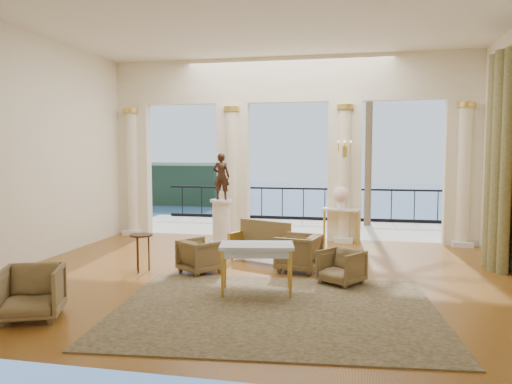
% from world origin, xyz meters
% --- Properties ---
extents(floor, '(9.00, 9.00, 0.00)m').
position_xyz_m(floor, '(0.00, 0.00, 0.00)').
color(floor, '#49260C').
rests_on(floor, ground).
extents(room_walls, '(9.00, 9.00, 9.00)m').
position_xyz_m(room_walls, '(0.00, -1.12, 2.88)').
color(room_walls, white).
rests_on(room_walls, ground).
extents(arcade, '(9.00, 0.56, 4.50)m').
position_xyz_m(arcade, '(-0.00, 3.82, 2.58)').
color(arcade, beige).
rests_on(arcade, ground).
extents(terrace, '(10.00, 3.60, 0.10)m').
position_xyz_m(terrace, '(0.00, 5.80, -0.05)').
color(terrace, '#ACA690').
rests_on(terrace, ground).
extents(balustrade, '(9.00, 0.06, 1.03)m').
position_xyz_m(balustrade, '(0.00, 7.40, 0.41)').
color(balustrade, black).
rests_on(balustrade, terrace).
extents(palm_tree, '(2.00, 2.00, 4.50)m').
position_xyz_m(palm_tree, '(2.00, 6.60, 4.09)').
color(palm_tree, '#4C3823').
rests_on(palm_tree, terrace).
extents(headland, '(22.00, 18.00, 6.00)m').
position_xyz_m(headland, '(-30.00, 70.00, -3.00)').
color(headland, black).
rests_on(headland, sea).
extents(sea, '(160.00, 160.00, 0.00)m').
position_xyz_m(sea, '(0.00, 60.00, -6.00)').
color(sea, navy).
rests_on(sea, ground).
extents(curtain, '(0.33, 1.40, 4.09)m').
position_xyz_m(curtain, '(4.28, 1.50, 2.02)').
color(curtain, brown).
rests_on(curtain, ground).
extents(window_frame, '(0.04, 1.60, 3.40)m').
position_xyz_m(window_frame, '(4.47, 1.50, 2.10)').
color(window_frame, gold).
rests_on(window_frame, room_walls).
extents(wall_sconce, '(0.30, 0.11, 0.33)m').
position_xyz_m(wall_sconce, '(1.40, 3.51, 2.23)').
color(wall_sconce, gold).
rests_on(wall_sconce, arcade).
extents(rug, '(4.76, 3.87, 0.02)m').
position_xyz_m(rug, '(0.65, -1.80, 0.01)').
color(rug, '#272D16').
rests_on(rug, ground).
extents(armchair_a, '(0.96, 0.93, 0.77)m').
position_xyz_m(armchair_a, '(-2.44, -2.80, 0.38)').
color(armchair_a, '#46361D').
rests_on(armchair_a, ground).
extents(armchair_b, '(0.84, 0.83, 0.64)m').
position_xyz_m(armchair_b, '(1.49, -0.22, 0.32)').
color(armchair_b, '#46361D').
rests_on(armchair_b, ground).
extents(armchair_c, '(0.82, 0.86, 0.75)m').
position_xyz_m(armchair_c, '(0.68, 0.54, 0.38)').
color(armchair_c, '#46361D').
rests_on(armchair_c, ground).
extents(armchair_d, '(0.89, 0.88, 0.67)m').
position_xyz_m(armchair_d, '(-1.05, 0.06, 0.34)').
color(armchair_d, '#46361D').
rests_on(armchair_d, ground).
extents(settee, '(1.31, 0.95, 0.80)m').
position_xyz_m(settee, '(-0.16, 1.23, 0.40)').
color(settee, '#46361D').
rests_on(settee, ground).
extents(game_table, '(1.23, 0.82, 0.78)m').
position_xyz_m(game_table, '(0.22, -1.03, 0.69)').
color(game_table, '#AAC0D2').
rests_on(game_table, ground).
extents(pedestal, '(0.58, 0.58, 1.06)m').
position_xyz_m(pedestal, '(-1.43, 2.81, 0.51)').
color(pedestal, silver).
rests_on(pedestal, ground).
extents(statue, '(0.40, 0.27, 1.09)m').
position_xyz_m(statue, '(-1.43, 2.81, 1.61)').
color(statue, black).
rests_on(statue, pedestal).
extents(console_table, '(0.93, 0.50, 0.83)m').
position_xyz_m(console_table, '(1.33, 3.55, 0.69)').
color(console_table, silver).
rests_on(console_table, ground).
extents(urn, '(0.40, 0.40, 0.53)m').
position_xyz_m(urn, '(1.33, 3.55, 1.14)').
color(urn, white).
rests_on(urn, console_table).
extents(side_table, '(0.42, 0.42, 0.68)m').
position_xyz_m(side_table, '(-2.14, -0.08, 0.59)').
color(side_table, black).
rests_on(side_table, ground).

